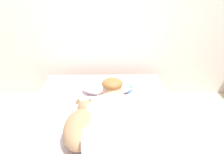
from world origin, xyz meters
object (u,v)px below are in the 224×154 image
Objects in this scene: pillow at (107,88)px; coffee_cup at (127,89)px; person_lying at (113,114)px; bed at (102,133)px; cell_phone at (130,154)px; dog at (82,126)px.

coffee_cup is at bearing 1.09° from pillow.
person_lying is at bearing -104.69° from coffee_cup.
cell_phone reaches higher than bed.
pillow reaches higher than bed.
bed is 0.44m from dog.
pillow is 4.16× the size of coffee_cup.
dog reaches higher than coffee_cup.
pillow is 0.90× the size of dog.
bed is 0.55m from pillow.
person_lying is 0.29m from dog.
bed is 2.24× the size of person_lying.
bed is 0.58m from cell_phone.
coffee_cup is (0.40, 0.80, -0.07)m from dog.
coffee_cup is 1.00m from cell_phone.
person_lying is at bearing -54.59° from bed.
coffee_cup is at bearing 75.31° from person_lying.
pillow is 0.22m from coffee_cup.
dog is 4.11× the size of cell_phone.
coffee_cup is at bearing 63.07° from dog.
cell_phone is (0.22, -0.50, 0.19)m from bed.
dog is (-0.18, -0.79, 0.05)m from pillow.
coffee_cup is (0.17, 0.64, -0.07)m from person_lying.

